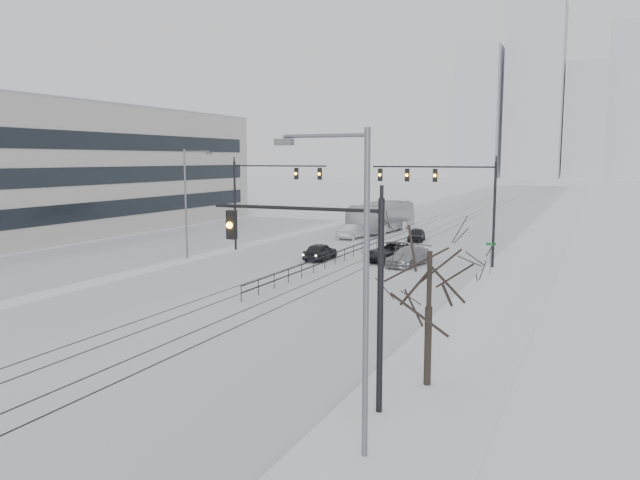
{
  "coord_description": "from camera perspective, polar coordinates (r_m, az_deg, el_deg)",
  "views": [
    {
      "loc": [
        18.46,
        -12.2,
        8.19
      ],
      "look_at": [
        2.82,
        22.82,
        3.2
      ],
      "focal_mm": 35.0,
      "sensor_mm": 36.0,
      "label": 1
    }
  ],
  "objects": [
    {
      "name": "median_fence",
      "position": [
        46.7,
        0.44,
        -2.03
      ],
      "size": [
        0.06,
        24.0,
        1.0
      ],
      "color": "black",
      "rests_on": "ground"
    },
    {
      "name": "skyline",
      "position": [
        287.02,
        21.77,
        11.39
      ],
      "size": [
        96.0,
        48.0,
        72.0
      ],
      "color": "#AAAFBB",
      "rests_on": "ground"
    },
    {
      "name": "office_building",
      "position": [
        73.58,
        -26.15,
        5.78
      ],
      "size": [
        20.2,
        62.2,
        14.11
      ],
      "color": "#BAB7AF",
      "rests_on": "ground"
    },
    {
      "name": "sedan_nb_far",
      "position": [
        63.21,
        8.81,
        0.47
      ],
      "size": [
        2.09,
        3.99,
        1.3
      ],
      "primitive_type": "imported",
      "rotation": [
        0.0,
        0.0,
        0.15
      ],
      "color": "black",
      "rests_on": "ground"
    },
    {
      "name": "sedan_sb_outer",
      "position": [
        64.51,
        3.04,
        0.78
      ],
      "size": [
        2.09,
        4.72,
        1.51
      ],
      "primitive_type": "imported",
      "rotation": [
        0.0,
        0.0,
        3.03
      ],
      "color": "silver",
      "rests_on": "ground"
    },
    {
      "name": "box_truck",
      "position": [
        70.36,
        5.67,
        2.09
      ],
      "size": [
        4.3,
        12.45,
        3.4
      ],
      "primitive_type": "imported",
      "rotation": [
        0.0,
        0.0,
        3.02
      ],
      "color": "silver",
      "rests_on": "ground"
    },
    {
      "name": "sedan_nb_right",
      "position": [
        48.53,
        8.07,
        -1.51
      ],
      "size": [
        2.82,
        5.24,
        1.44
      ],
      "primitive_type": "imported",
      "rotation": [
        0.0,
        0.0,
        -0.17
      ],
      "color": "gray",
      "rests_on": "ground"
    },
    {
      "name": "road",
      "position": [
        74.97,
        9.68,
        1.05
      ],
      "size": [
        22.0,
        260.0,
        0.02
      ],
      "primitive_type": "cube",
      "color": "silver",
      "rests_on": "ground"
    },
    {
      "name": "traffic_mast_nw",
      "position": [
        55.3,
        -5.18,
        4.67
      ],
      "size": [
        9.1,
        0.37,
        8.0
      ],
      "color": "black",
      "rests_on": "ground"
    },
    {
      "name": "parking_strip",
      "position": [
        61.43,
        -14.96,
        -0.49
      ],
      "size": [
        14.0,
        60.0,
        0.03
      ],
      "primitive_type": "cube",
      "color": "silver",
      "rests_on": "ground"
    },
    {
      "name": "street_sign",
      "position": [
        45.18,
        15.34,
        -1.23
      ],
      "size": [
        0.7,
        0.06,
        2.4
      ],
      "color": "#595B60",
      "rests_on": "ground"
    },
    {
      "name": "curb",
      "position": [
        73.03,
        18.1,
        0.66
      ],
      "size": [
        0.1,
        260.0,
        0.12
      ],
      "primitive_type": "cube",
      "color": "gray",
      "rests_on": "ground"
    },
    {
      "name": "traffic_mast_near",
      "position": [
        20.08,
        1.19,
        -3.0
      ],
      "size": [
        6.1,
        0.37,
        7.0
      ],
      "color": "black",
      "rests_on": "ground"
    },
    {
      "name": "bare_tree",
      "position": [
        22.16,
        10.0,
        -2.32
      ],
      "size": [
        4.4,
        4.4,
        6.1
      ],
      "color": "black",
      "rests_on": "ground"
    },
    {
      "name": "tram_rails",
      "position": [
        55.97,
        4.55,
        -1.0
      ],
      "size": [
        5.3,
        180.0,
        0.01
      ],
      "color": "black",
      "rests_on": "ground"
    },
    {
      "name": "street_light_west",
      "position": [
        52.25,
        -11.93,
        3.98
      ],
      "size": [
        2.73,
        0.25,
        9.0
      ],
      "color": "#595B60",
      "rests_on": "ground"
    },
    {
      "name": "sedan_sb_inner",
      "position": [
        50.74,
        0.01,
        -1.07
      ],
      "size": [
        1.7,
        4.15,
        1.41
      ],
      "primitive_type": "imported",
      "rotation": [
        0.0,
        0.0,
        3.15
      ],
      "color": "black",
      "rests_on": "ground"
    },
    {
      "name": "street_light_east",
      "position": [
        16.53,
        3.27,
        -2.99
      ],
      "size": [
        2.73,
        0.25,
        9.0
      ],
      "color": "#595B60",
      "rests_on": "ground"
    },
    {
      "name": "sedan_nb_front",
      "position": [
        50.6,
        6.52,
        -1.09
      ],
      "size": [
        3.18,
        5.65,
        1.49
      ],
      "primitive_type": "imported",
      "rotation": [
        0.0,
        0.0,
        -0.14
      ],
      "color": "black",
      "rests_on": "ground"
    },
    {
      "name": "traffic_mast_ne",
      "position": [
        48.37,
        11.77,
        4.38
      ],
      "size": [
        9.6,
        0.37,
        8.0
      ],
      "color": "black",
      "rests_on": "ground"
    },
    {
      "name": "sidewalk_east",
      "position": [
        72.82,
        20.02,
        0.57
      ],
      "size": [
        5.0,
        260.0,
        0.16
      ],
      "primitive_type": "cube",
      "color": "silver",
      "rests_on": "ground"
    }
  ]
}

